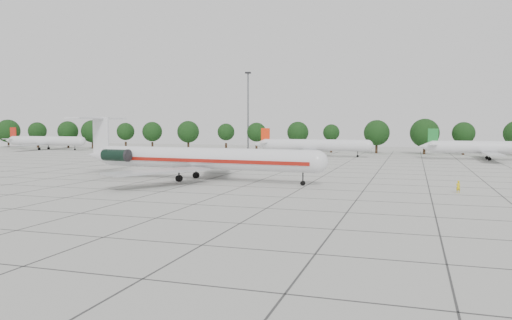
# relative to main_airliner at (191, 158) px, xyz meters

# --- Properties ---
(ground) EXTENTS (260.00, 260.00, 0.00)m
(ground) POSITION_rel_main_airliner_xyz_m (10.05, -5.07, -3.39)
(ground) COLOR #BABAB2
(ground) RESTS_ON ground
(apron_joints) EXTENTS (170.00, 170.00, 0.02)m
(apron_joints) POSITION_rel_main_airliner_xyz_m (10.05, 9.93, -3.39)
(apron_joints) COLOR #383838
(apron_joints) RESTS_ON ground
(main_airliner) EXTENTS (40.96, 32.08, 9.61)m
(main_airliner) POSITION_rel_main_airliner_xyz_m (0.00, 0.00, 0.00)
(main_airliner) COLOR silver
(main_airliner) RESTS_ON ground
(ground_crew) EXTENTS (0.66, 0.55, 1.53)m
(ground_crew) POSITION_rel_main_airliner_xyz_m (37.32, -3.18, -2.63)
(ground_crew) COLOR yellow
(ground_crew) RESTS_ON ground
(bg_airliner_a) EXTENTS (28.24, 27.20, 7.40)m
(bg_airliner_a) POSITION_rel_main_airliner_xyz_m (-84.25, 67.74, -0.48)
(bg_airliner_a) COLOR silver
(bg_airliner_a) RESTS_ON ground
(bg_airliner_c) EXTENTS (28.24, 27.20, 7.40)m
(bg_airliner_c) POSITION_rel_main_airliner_xyz_m (6.99, 60.75, -0.48)
(bg_airliner_c) COLOR silver
(bg_airliner_c) RESTS_ON ground
(bg_airliner_d) EXTENTS (28.24, 27.20, 7.40)m
(bg_airliner_d) POSITION_rel_main_airliner_xyz_m (49.75, 60.24, -0.48)
(bg_airliner_d) COLOR silver
(bg_airliner_d) RESTS_ON ground
(tree_line) EXTENTS (249.86, 8.44, 10.22)m
(tree_line) POSITION_rel_main_airliner_xyz_m (-1.64, 79.93, 2.59)
(tree_line) COLOR #332114
(tree_line) RESTS_ON ground
(floodlight_mast) EXTENTS (1.60, 1.60, 25.45)m
(floodlight_mast) POSITION_rel_main_airliner_xyz_m (-19.95, 86.93, 10.89)
(floodlight_mast) COLOR slate
(floodlight_mast) RESTS_ON ground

